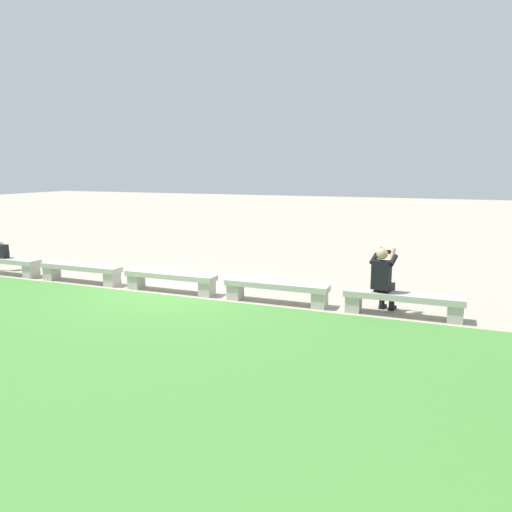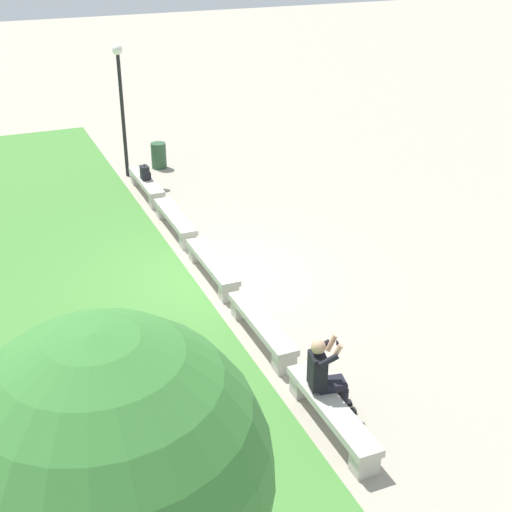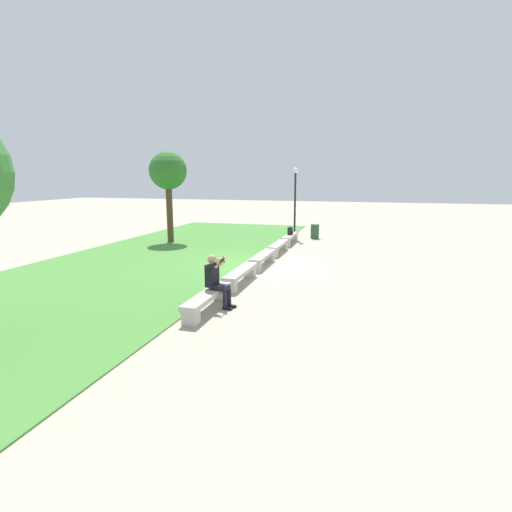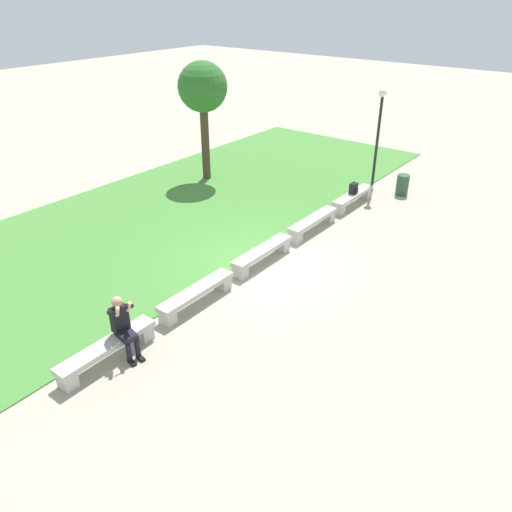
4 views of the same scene
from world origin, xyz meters
TOP-DOWN VIEW (x-y plane):
  - ground_plane at (0.00, 0.00)m, footprint 80.00×80.00m
  - grass_strip at (0.00, 4.38)m, footprint 24.57×8.00m
  - bench_main at (-5.16, 0.00)m, footprint 2.25×0.40m
  - bench_near at (-2.58, 0.00)m, footprint 2.25×0.40m
  - bench_mid at (0.00, 0.00)m, footprint 2.25×0.40m
  - bench_far at (2.58, 0.00)m, footprint 2.25×0.40m
  - bench_end at (5.16, 0.00)m, footprint 2.25×0.40m
  - person_photographer at (-4.76, -0.08)m, footprint 0.52×0.77m
  - backpack at (5.17, 0.01)m, footprint 0.28×0.24m

SIDE VIEW (x-z plane):
  - ground_plane at x=0.00m, z-range 0.00..0.00m
  - grass_strip at x=0.00m, z-range 0.00..0.03m
  - bench_main at x=-5.16m, z-range 0.08..0.53m
  - bench_near at x=-2.58m, z-range 0.08..0.53m
  - bench_mid at x=0.00m, z-range 0.08..0.53m
  - bench_far at x=2.58m, z-range 0.08..0.53m
  - bench_end at x=5.16m, z-range 0.08..0.53m
  - backpack at x=5.17m, z-range 0.41..0.84m
  - person_photographer at x=-4.76m, z-range 0.08..1.40m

